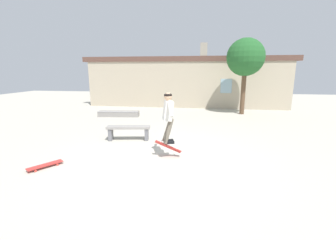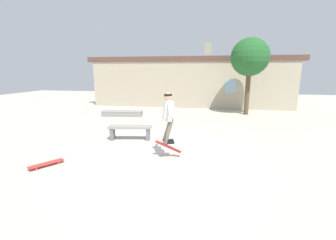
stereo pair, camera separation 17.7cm
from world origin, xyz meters
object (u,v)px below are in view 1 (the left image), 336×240
at_px(tree_right, 245,58).
at_px(skateboard_flipping, 168,147).
at_px(skateboard_resting, 45,165).
at_px(skate_ledge, 119,114).
at_px(park_bench, 129,130).
at_px(skater, 168,113).

distance_m(tree_right, skateboard_flipping, 8.37).
distance_m(skateboard_flipping, skateboard_resting, 3.24).
relative_size(skate_ledge, skateboard_resting, 2.76).
bearing_deg(tree_right, skateboard_flipping, -114.24).
bearing_deg(park_bench, skateboard_resting, -127.07).
relative_size(park_bench, skate_ledge, 0.70).
height_order(tree_right, park_bench, tree_right).
relative_size(tree_right, skateboard_resting, 5.19).
distance_m(tree_right, skateboard_resting, 10.89).
bearing_deg(skateboard_resting, tree_right, -2.49).
distance_m(park_bench, skater, 2.37).
relative_size(park_bench, skateboard_flipping, 1.95).
bearing_deg(park_bench, skate_ledge, 105.79).
bearing_deg(skater, skateboard_resting, -176.81).
relative_size(tree_right, park_bench, 2.69).
bearing_deg(skate_ledge, park_bench, -71.17).
bearing_deg(tree_right, park_bench, -129.96).
xyz_separation_m(skateboard_flipping, skateboard_resting, (-3.00, -1.21, -0.24)).
distance_m(tree_right, skater, 8.15).
relative_size(skater, skateboard_resting, 1.74).
bearing_deg(skate_ledge, skateboard_resting, -91.69).
bearing_deg(skate_ledge, skater, -63.55).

